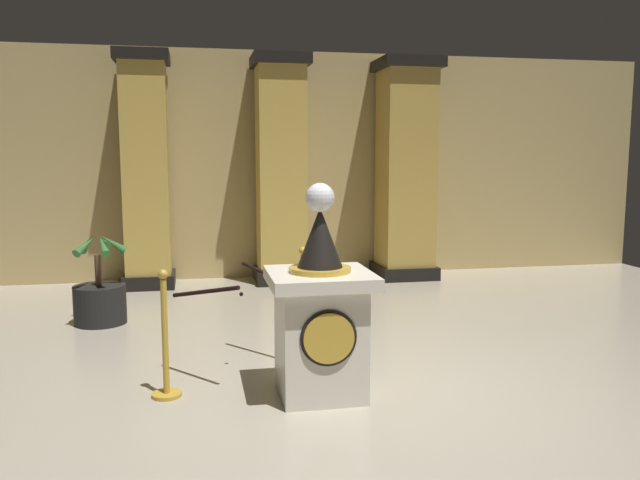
# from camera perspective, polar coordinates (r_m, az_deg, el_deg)

# --- Properties ---
(ground_plane) EXTENTS (12.47, 12.47, 0.00)m
(ground_plane) POSITION_cam_1_polar(r_m,az_deg,el_deg) (5.37, 3.59, -13.44)
(ground_plane) COLOR #B2A893
(back_wall) EXTENTS (12.47, 0.16, 3.53)m
(back_wall) POSITION_cam_1_polar(r_m,az_deg,el_deg) (10.23, -3.92, 6.64)
(back_wall) COLOR tan
(back_wall) RESTS_ON ground_plane
(pedestal_clock) EXTENTS (0.82, 0.82, 1.71)m
(pedestal_clock) POSITION_cam_1_polar(r_m,az_deg,el_deg) (5.13, 0.01, -6.84)
(pedestal_clock) COLOR silver
(pedestal_clock) RESTS_ON ground_plane
(stanchion_near) EXTENTS (0.24, 0.24, 1.04)m
(stanchion_near) POSITION_cam_1_polar(r_m,az_deg,el_deg) (6.40, -1.52, -6.57)
(stanchion_near) COLOR gold
(stanchion_near) RESTS_ON ground_plane
(stanchion_far) EXTENTS (0.24, 0.24, 1.04)m
(stanchion_far) POSITION_cam_1_polar(r_m,az_deg,el_deg) (5.31, -13.62, -9.74)
(stanchion_far) COLOR gold
(stanchion_far) RESTS_ON ground_plane
(velvet_rope) EXTENTS (1.20, 1.20, 0.22)m
(velvet_rope) POSITION_cam_1_polar(r_m,az_deg,el_deg) (5.72, -7.05, -3.95)
(velvet_rope) COLOR black
(column_left) EXTENTS (0.76, 0.76, 3.39)m
(column_left) POSITION_cam_1_polar(r_m,az_deg,el_deg) (9.63, -15.26, 5.84)
(column_left) COLOR black
(column_left) RESTS_ON ground_plane
(column_right) EXTENTS (0.93, 0.93, 3.39)m
(column_right) POSITION_cam_1_polar(r_m,az_deg,el_deg) (10.14, 7.64, 6.11)
(column_right) COLOR black
(column_right) RESTS_ON ground_plane
(column_centre_rear) EXTENTS (0.84, 0.84, 3.39)m
(column_centre_rear) POSITION_cam_1_polar(r_m,az_deg,el_deg) (9.69, -3.51, 6.10)
(column_centre_rear) COLOR black
(column_centre_rear) RESTS_ON ground_plane
(potted_palm_left) EXTENTS (0.62, 0.63, 1.08)m
(potted_palm_left) POSITION_cam_1_polar(r_m,az_deg,el_deg) (7.79, -19.04, -4.94)
(potted_palm_left) COLOR black
(potted_palm_left) RESTS_ON ground_plane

